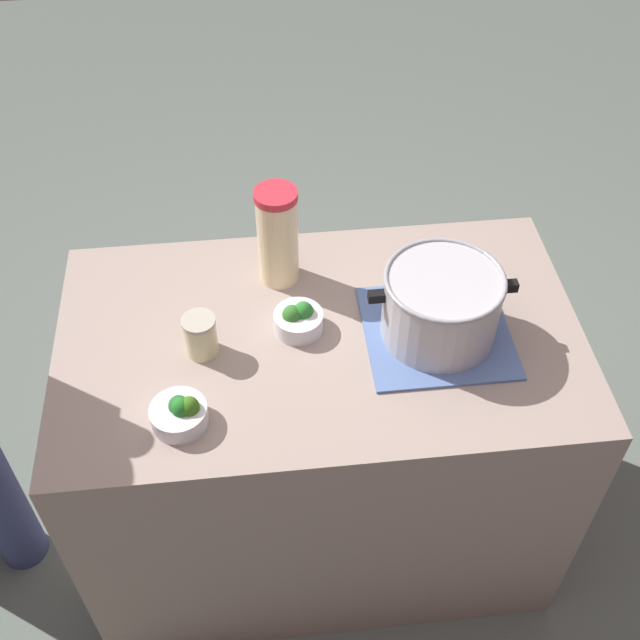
{
  "coord_description": "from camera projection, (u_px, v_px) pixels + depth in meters",
  "views": [
    {
      "loc": [
        0.14,
        1.3,
        2.33
      ],
      "look_at": [
        0.0,
        0.0,
        0.94
      ],
      "focal_mm": 44.22,
      "sensor_mm": 36.0,
      "label": 1
    }
  ],
  "objects": [
    {
      "name": "mason_jar",
      "position": [
        201.0,
        336.0,
        1.86
      ],
      "size": [
        0.08,
        0.08,
        0.11
      ],
      "color": "beige",
      "rests_on": "counter_slab"
    },
    {
      "name": "dish_cloth",
      "position": [
        437.0,
        332.0,
        1.94
      ],
      "size": [
        0.35,
        0.34,
        0.01
      ],
      "primitive_type": "cube",
      "color": "#5874AB",
      "rests_on": "counter_slab"
    },
    {
      "name": "counter_slab",
      "position": [
        320.0,
        439.0,
        2.26
      ],
      "size": [
        1.3,
        0.77,
        0.89
      ],
      "primitive_type": "cube",
      "color": "gray",
      "rests_on": "ground_plane"
    },
    {
      "name": "cooking_pot",
      "position": [
        441.0,
        304.0,
        1.87
      ],
      "size": [
        0.35,
        0.29,
        0.18
      ],
      "color": "#B7B7BC",
      "rests_on": "dish_cloth"
    },
    {
      "name": "ground_plane",
      "position": [
        320.0,
        517.0,
        2.59
      ],
      "size": [
        8.0,
        8.0,
        0.0
      ],
      "primitive_type": "plane",
      "color": "slate"
    },
    {
      "name": "lemonade_pitcher",
      "position": [
        278.0,
        236.0,
        1.98
      ],
      "size": [
        0.11,
        0.11,
        0.28
      ],
      "color": "beige",
      "rests_on": "counter_slab"
    },
    {
      "name": "broccoli_bowl_center",
      "position": [
        299.0,
        319.0,
        1.93
      ],
      "size": [
        0.12,
        0.12,
        0.08
      ],
      "color": "silver",
      "rests_on": "counter_slab"
    },
    {
      "name": "broccoli_bowl_front",
      "position": [
        180.0,
        413.0,
        1.73
      ],
      "size": [
        0.13,
        0.13,
        0.08
      ],
      "color": "silver",
      "rests_on": "counter_slab"
    }
  ]
}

